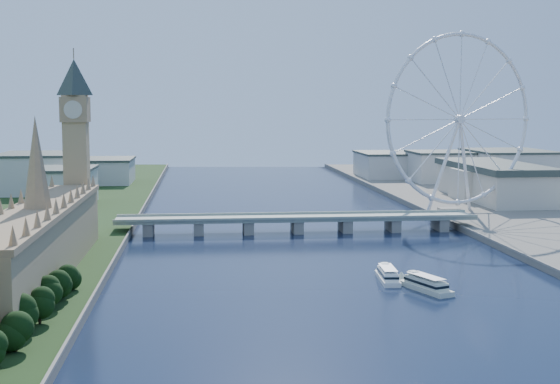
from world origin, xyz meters
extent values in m
cube|color=tan|center=(-128.00, 170.00, 17.00)|extent=(24.00, 200.00, 28.00)
cone|color=#937A59|center=(-128.00, 170.00, 53.00)|extent=(12.00, 12.00, 40.00)
cube|color=tan|center=(-128.00, 278.00, 43.00)|extent=(13.00, 13.00, 80.00)
cube|color=#937A59|center=(-128.00, 278.00, 75.00)|extent=(15.00, 15.00, 14.00)
pyramid|color=#2D3833|center=(-128.00, 278.00, 103.00)|extent=(20.02, 20.02, 20.00)
cube|color=gray|center=(0.00, 300.00, 8.50)|extent=(220.00, 22.00, 2.00)
cube|color=gray|center=(-90.00, 300.00, 3.75)|extent=(6.00, 20.00, 7.50)
cube|color=gray|center=(-60.00, 300.00, 3.75)|extent=(6.00, 20.00, 7.50)
cube|color=gray|center=(-30.00, 300.00, 3.75)|extent=(6.00, 20.00, 7.50)
cube|color=gray|center=(0.00, 300.00, 3.75)|extent=(6.00, 20.00, 7.50)
cube|color=gray|center=(30.00, 300.00, 3.75)|extent=(6.00, 20.00, 7.50)
cube|color=gray|center=(60.00, 300.00, 3.75)|extent=(6.00, 20.00, 7.50)
cube|color=gray|center=(90.00, 300.00, 3.75)|extent=(6.00, 20.00, 7.50)
torus|color=silver|center=(120.00, 355.00, 68.00)|extent=(113.60, 39.12, 118.60)
cylinder|color=silver|center=(120.00, 355.00, 68.00)|extent=(7.25, 6.61, 6.00)
cube|color=gray|center=(117.00, 365.00, 4.00)|extent=(14.00, 10.00, 2.00)
cube|color=beige|center=(-160.00, 430.00, 16.00)|extent=(40.00, 60.00, 26.00)
cube|color=beige|center=(-200.00, 520.00, 19.00)|extent=(60.00, 80.00, 32.00)
cube|color=beige|center=(-150.00, 600.00, 14.00)|extent=(50.00, 70.00, 22.00)
cube|color=beige|center=(180.00, 580.00, 17.00)|extent=(60.00, 60.00, 28.00)
cube|color=beige|center=(240.00, 560.00, 18.00)|extent=(70.00, 90.00, 30.00)
cube|color=beige|center=(140.00, 640.00, 15.00)|extent=(60.00, 80.00, 24.00)
camera|label=1|loc=(-58.43, -169.20, 76.38)|focal=50.00mm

